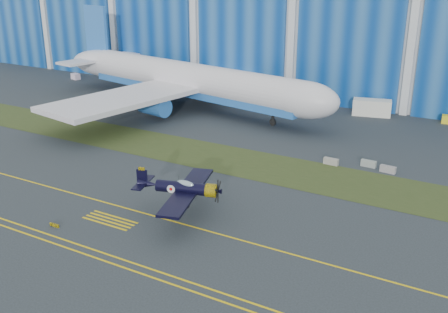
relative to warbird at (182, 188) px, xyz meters
The scene contains 15 objects.
ground 12.88m from the warbird, 15.47° to the left, with size 260.00×260.00×0.00m, color #2F363C.
grass_median 21.33m from the warbird, 55.25° to the left, with size 260.00×10.00×0.02m, color #475128.
hangar 76.96m from the warbird, 80.91° to the left, with size 220.00×45.70×30.00m.
taxiway_centreline 12.55m from the warbird, ahead, with size 200.00×0.20×0.02m, color yellow.
edge_line_near 16.72m from the warbird, 42.92° to the right, with size 80.00×0.20×0.02m, color yellow.
edge_line_far 16.07m from the warbird, 40.25° to the right, with size 80.00×0.20×0.02m, color yellow.
hold_short_ladder 8.30m from the warbird, 141.41° to the right, with size 6.00×2.40×0.02m, color yellow, non-canonical shape.
guard_board_left 13.57m from the warbird, 139.01° to the right, with size 1.20×0.15×0.35m, color yellow.
warbird is the anchor object (origin of this frame).
jetliner 46.01m from the warbird, 121.90° to the left, with size 76.76×68.47×23.59m.
shipping_container 49.87m from the warbird, 81.72° to the left, with size 6.56×2.62×2.84m, color white.
cart 76.45m from the warbird, 142.86° to the left, with size 2.22×1.33×1.33m, color silver.
barrier_a 24.25m from the warbird, 68.33° to the left, with size 2.00×0.60×0.90m, color #9B968E.
barrier_b 27.74m from the warbird, 60.71° to the left, with size 2.00×0.60×0.90m, color gray.
barrier_c 28.51m from the warbird, 55.15° to the left, with size 2.00×0.60×0.90m, color gray.
Camera 1 is at (16.82, -45.02, 25.39)m, focal length 42.00 mm.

